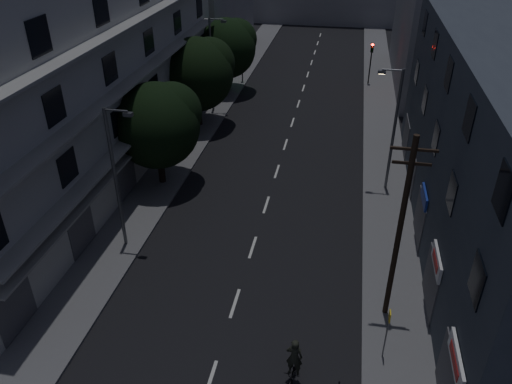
% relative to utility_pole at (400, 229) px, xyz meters
% --- Properties ---
extents(ground, '(160.00, 160.00, 0.00)m').
position_rel_utility_pole_xyz_m(ground, '(-7.05, 17.89, -4.87)').
color(ground, black).
rests_on(ground, ground).
extents(sidewalk_left, '(3.00, 90.00, 0.15)m').
position_rel_utility_pole_xyz_m(sidewalk_left, '(-14.55, 17.89, -4.79)').
color(sidewalk_left, '#565659').
rests_on(sidewalk_left, ground).
extents(sidewalk_right, '(3.00, 90.00, 0.15)m').
position_rel_utility_pole_xyz_m(sidewalk_right, '(0.45, 17.89, -4.79)').
color(sidewalk_right, '#565659').
rests_on(sidewalk_right, ground).
extents(lane_markings, '(0.15, 60.50, 0.01)m').
position_rel_utility_pole_xyz_m(lane_markings, '(-7.05, 24.14, -4.86)').
color(lane_markings, beige).
rests_on(lane_markings, ground).
extents(building_left, '(7.00, 36.00, 14.00)m').
position_rel_utility_pole_xyz_m(building_left, '(-19.03, 10.89, 2.13)').
color(building_left, '#A3A39E').
rests_on(building_left, ground).
extents(building_right, '(6.19, 28.00, 11.00)m').
position_rel_utility_pole_xyz_m(building_right, '(4.94, 6.89, 0.63)').
color(building_right, '#2D343D').
rests_on(building_right, ground).
extents(building_far_right, '(6.00, 20.00, 13.00)m').
position_rel_utility_pole_xyz_m(building_far_right, '(4.95, 34.89, 1.63)').
color(building_far_right, slate).
rests_on(building_far_right, ground).
extents(tree_near, '(5.55, 5.55, 6.85)m').
position_rel_utility_pole_xyz_m(tree_near, '(-14.37, 9.87, -0.43)').
color(tree_near, black).
rests_on(tree_near, sidewalk_left).
extents(tree_mid, '(5.89, 5.89, 7.25)m').
position_rel_utility_pole_xyz_m(tree_mid, '(-14.62, 19.77, -0.19)').
color(tree_mid, black).
rests_on(tree_mid, sidewalk_left).
extents(tree_far, '(5.63, 5.63, 6.96)m').
position_rel_utility_pole_xyz_m(tree_far, '(-14.30, 28.42, -0.35)').
color(tree_far, black).
rests_on(tree_far, sidewalk_left).
extents(traffic_signal_far_right, '(0.28, 0.37, 4.10)m').
position_rel_utility_pole_xyz_m(traffic_signal_far_right, '(-0.62, 33.08, -1.77)').
color(traffic_signal_far_right, black).
rests_on(traffic_signal_far_right, sidewalk_right).
extents(traffic_signal_far_left, '(0.28, 0.37, 4.10)m').
position_rel_utility_pole_xyz_m(traffic_signal_far_left, '(-13.50, 31.48, -1.77)').
color(traffic_signal_far_left, black).
rests_on(traffic_signal_far_left, sidewalk_left).
extents(street_lamp_left_near, '(1.51, 0.25, 8.00)m').
position_rel_utility_pole_xyz_m(street_lamp_left_near, '(-13.94, 2.80, -0.27)').
color(street_lamp_left_near, '#54575B').
rests_on(street_lamp_left_near, sidewalk_left).
extents(street_lamp_right, '(1.51, 0.25, 8.00)m').
position_rel_utility_pole_xyz_m(street_lamp_right, '(0.29, 11.75, -0.27)').
color(street_lamp_right, '#585A5F').
rests_on(street_lamp_right, sidewalk_right).
extents(street_lamp_left_far, '(1.51, 0.25, 8.00)m').
position_rel_utility_pole_xyz_m(street_lamp_left_far, '(-14.30, 23.21, -0.27)').
color(street_lamp_left_far, '#585C5F').
rests_on(street_lamp_left_far, sidewalk_left).
extents(utility_pole, '(1.80, 0.24, 9.00)m').
position_rel_utility_pole_xyz_m(utility_pole, '(0.00, 0.00, 0.00)').
color(utility_pole, black).
rests_on(utility_pole, sidewalk_right).
extents(bus_stop_sign, '(0.06, 0.35, 2.52)m').
position_rel_utility_pole_xyz_m(bus_stop_sign, '(-0.20, -2.70, -2.98)').
color(bus_stop_sign, '#595B60').
rests_on(bus_stop_sign, sidewalk_right).
extents(cyclist, '(0.75, 1.83, 2.27)m').
position_rel_utility_pole_xyz_m(cyclist, '(-3.76, -4.48, -4.10)').
color(cyclist, black).
rests_on(cyclist, ground).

